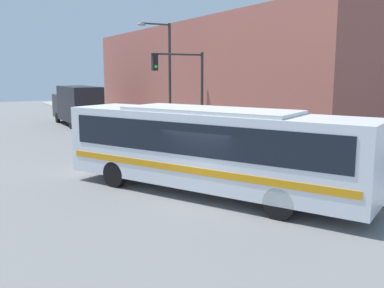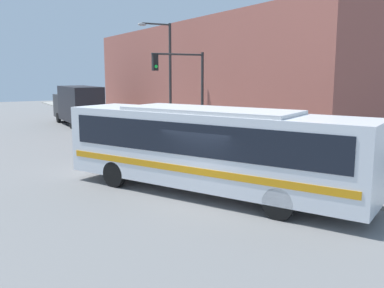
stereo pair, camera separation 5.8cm
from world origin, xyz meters
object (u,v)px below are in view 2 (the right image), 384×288
at_px(city_bus, 209,145).
at_px(street_lamp, 166,71).
at_px(parking_meter, 219,135).
at_px(delivery_truck, 78,104).
at_px(traffic_light_pole, 186,83).
at_px(fire_hydrant, 248,153).

distance_m(city_bus, street_lamp, 13.79).
xyz_separation_m(parking_meter, street_lamp, (-0.03, 6.43, 3.48)).
relative_size(city_bus, delivery_truck, 1.41).
distance_m(traffic_light_pole, street_lamp, 4.48).
xyz_separation_m(delivery_truck, parking_meter, (3.16, -17.39, -0.71)).
height_order(fire_hydrant, parking_meter, parking_meter).
relative_size(delivery_truck, fire_hydrant, 10.62).
distance_m(city_bus, traffic_light_pole, 9.37).
height_order(fire_hydrant, street_lamp, street_lamp).
bearing_deg(delivery_truck, fire_hydrant, -81.01).
height_order(delivery_truck, parking_meter, delivery_truck).
height_order(delivery_truck, street_lamp, street_lamp).
relative_size(traffic_light_pole, street_lamp, 0.73).
bearing_deg(fire_hydrant, parking_meter, 90.00).
height_order(parking_meter, street_lamp, street_lamp).
height_order(city_bus, fire_hydrant, city_bus).
height_order(fire_hydrant, traffic_light_pole, traffic_light_pole).
xyz_separation_m(traffic_light_pole, street_lamp, (0.91, 4.34, 0.67)).
bearing_deg(street_lamp, traffic_light_pole, -101.90).
height_order(city_bus, delivery_truck, delivery_truck).
bearing_deg(parking_meter, city_bus, -126.19).
relative_size(traffic_light_pole, parking_meter, 3.88).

